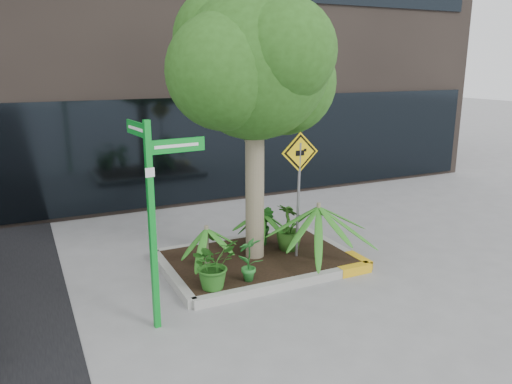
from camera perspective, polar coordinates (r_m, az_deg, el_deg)
name	(u,v)px	position (r m, az deg, el deg)	size (l,w,h in m)	color
ground	(255,272)	(8.70, -0.07, -9.15)	(80.00, 80.00, 0.00)	gray
planter	(260,259)	(8.98, 0.52, -7.67)	(3.35, 2.36, 0.15)	#9E9E99
tree	(254,65)	(8.38, -0.22, 14.32)	(3.16, 2.81, 4.75)	gray
palm_front	(319,207)	(8.60, 7.17, -1.67)	(1.16, 1.16, 1.29)	gray
palm_left	(206,228)	(8.28, -5.70, -4.17)	(0.85, 0.85, 0.94)	gray
palm_back	(262,211)	(9.31, 0.66, -2.23)	(0.80, 0.80, 0.89)	gray
shrub_a	(213,264)	(7.68, -4.91, -8.19)	(0.69, 0.69, 0.77)	#24601B
shrub_b	(289,227)	(9.18, 3.80, -3.99)	(0.49, 0.49, 0.87)	#2B5C1B
shrub_c	(249,258)	(7.90, -0.79, -7.58)	(0.39, 0.39, 0.75)	#25772A
shrub_d	(262,225)	(9.39, 0.74, -3.79)	(0.44, 0.44, 0.79)	#1B5719
street_sign_post	(153,202)	(6.59, -11.64, -1.18)	(0.86, 0.83, 2.82)	#0E9A29
cattle_sign	(299,174)	(8.55, 4.96, 2.05)	(0.69, 0.11, 2.23)	slate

